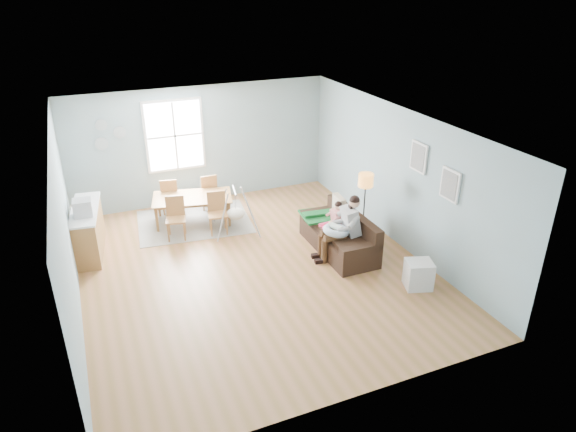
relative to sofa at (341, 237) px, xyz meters
name	(u,v)px	position (x,y,z in m)	size (l,w,h in m)	color
room	(250,142)	(-1.81, -0.02, 2.15)	(8.40, 9.40, 3.90)	olive
window	(175,136)	(-2.41, 3.44, 1.38)	(1.32, 0.08, 1.62)	white
pictures	(434,170)	(1.15, -1.07, 1.58)	(0.05, 1.34, 0.74)	white
wall_plates	(107,135)	(-3.81, 3.45, 1.56)	(0.67, 0.02, 0.66)	#8DA0A9
sofa	(341,237)	(0.00, 0.00, 0.00)	(0.82, 1.90, 0.77)	black
green_throw	(323,215)	(-0.07, 0.63, 0.22)	(0.87, 0.70, 0.04)	#135520
beige_pillow	(339,206)	(0.20, 0.50, 0.41)	(0.12, 0.43, 0.43)	tan
father	(343,226)	(-0.12, -0.27, 0.39)	(0.92, 0.47, 1.25)	gray
nursing_pillow	(336,230)	(-0.26, -0.27, 0.32)	(0.50, 0.50, 0.14)	#ACC1D7
infant	(335,226)	(-0.27, -0.24, 0.40)	(0.20, 0.34, 0.12)	silver
toddler	(334,217)	(-0.07, 0.18, 0.37)	(0.48, 0.25, 0.75)	silver
floor_lamp	(365,186)	(0.58, 0.16, 0.92)	(0.29, 0.29, 1.44)	black
storage_cube	(418,274)	(0.59, -1.69, -0.03)	(0.54, 0.51, 0.49)	silver
rug	(194,222)	(-2.36, 2.33, -0.27)	(2.37, 1.80, 0.01)	gray
dining_table	(193,210)	(-2.36, 2.33, 0.02)	(1.67, 0.93, 0.59)	brown
chair_sw	(176,215)	(-2.84, 1.79, 0.22)	(0.48, 0.48, 0.87)	olive
chair_se	(217,210)	(-1.99, 1.70, 0.21)	(0.45, 0.45, 0.87)	olive
chair_nw	(170,194)	(-2.73, 2.96, 0.20)	(0.45, 0.45, 0.85)	olive
chair_ne	(208,190)	(-1.87, 2.87, 0.20)	(0.38, 0.38, 0.85)	olive
counter	(88,230)	(-4.51, 1.83, 0.19)	(0.68, 1.68, 0.92)	brown
monitor	(82,208)	(-4.54, 1.52, 0.80)	(0.34, 0.32, 0.30)	#AEAEB3
baby_swing	(236,213)	(-1.64, 1.57, 0.14)	(1.06, 1.07, 0.93)	#AEAEB3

